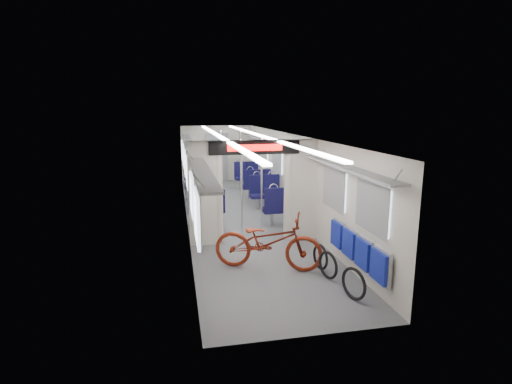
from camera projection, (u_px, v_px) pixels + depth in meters
carriage at (241, 166)px, 10.52m from camera, size 12.00×12.02×2.31m
bicycle at (268, 242)px, 7.46m from camera, size 2.16×1.43×1.07m
flip_bench at (357, 249)px, 6.96m from camera, size 0.12×2.15×0.57m
bike_hoop_a at (354, 285)px, 6.30m from camera, size 0.22×0.52×0.53m
bike_hoop_b at (328, 266)px, 7.08m from camera, size 0.20×0.50×0.51m
bike_hoop_c at (320, 258)px, 7.49m from camera, size 0.15×0.49×0.49m
seat_bay_near_left at (205, 199)px, 11.04m from camera, size 0.88×1.94×1.06m
seat_bay_near_right at (273, 197)px, 11.18m from camera, size 0.93×2.18×1.13m
seat_bay_far_left at (198, 178)px, 14.25m from camera, size 0.94×2.24×1.15m
seat_bay_far_right at (251, 178)px, 14.23m from camera, size 0.93×2.15×1.12m
stanchion_near_left at (242, 189)px, 9.21m from camera, size 0.04×0.04×2.30m
stanchion_near_right at (262, 186)px, 9.65m from camera, size 0.05×0.05×2.30m
stanchion_far_left at (222, 167)px, 12.76m from camera, size 0.04×0.04×2.30m
stanchion_far_right at (241, 167)px, 12.79m from camera, size 0.04×0.04×2.30m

